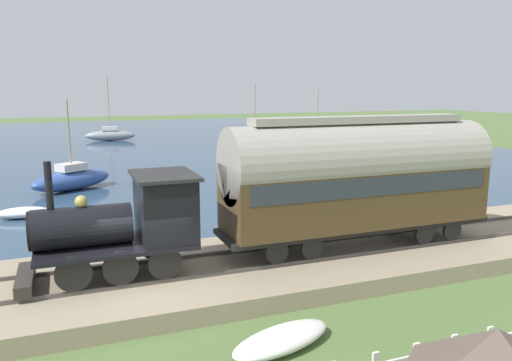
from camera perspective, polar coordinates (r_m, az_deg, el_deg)
ground_plane at (r=15.04m, az=-12.13°, el=-13.64°), size 200.00×200.00×0.00m
harbor_water at (r=58.16m, az=-19.07°, el=3.94°), size 80.00×80.00×0.01m
rail_embankment at (r=15.83m, az=-12.74°, el=-11.32°), size 5.84×56.00×0.67m
steam_locomotive at (r=15.17m, az=-14.12°, el=-4.33°), size 2.44×5.10×3.46m
passenger_coach at (r=17.61m, az=11.58°, el=0.53°), size 2.50×9.86×4.49m
sailboat_green at (r=45.71m, az=6.96°, el=3.69°), size 2.82×3.86×5.98m
sailboat_white at (r=58.51m, az=-0.10°, el=5.10°), size 1.83×5.69×6.65m
sailboat_gray at (r=61.10m, az=-16.34°, el=5.02°), size 2.39×5.89×7.40m
sailboat_blue at (r=32.21m, az=-20.29°, el=0.15°), size 4.38×5.39×5.44m
rowboat_off_pier at (r=26.17m, az=-25.01°, el=-3.34°), size 1.23×2.52×0.52m
beached_dinghy at (r=12.44m, az=2.96°, el=-17.68°), size 1.88×3.00×0.44m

